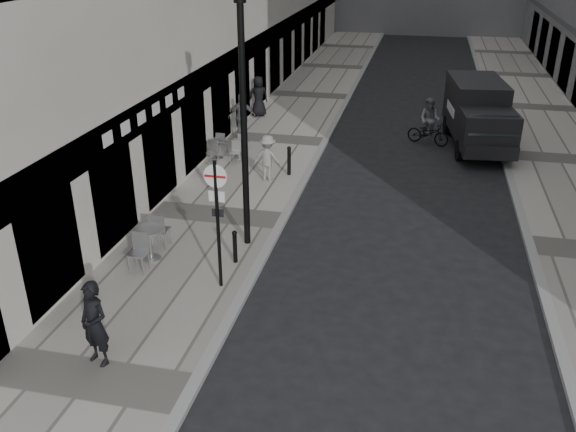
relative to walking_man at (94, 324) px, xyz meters
name	(u,v)px	position (x,y,z in m)	size (l,w,h in m)	color
sidewalk	(277,140)	(0.04, 14.80, -0.96)	(4.00, 60.00, 0.12)	#A9A498
far_sidewalk	(558,159)	(11.04, 14.80, -0.96)	(4.00, 60.00, 0.12)	#A9A498
walking_man	(94,324)	(0.00, 0.00, 0.00)	(0.66, 0.43, 1.81)	black
sign_post	(217,208)	(1.44, 3.27, 1.15)	(0.55, 0.09, 3.20)	black
lamppost	(243,111)	(1.44, 5.58, 2.79)	(0.30, 0.30, 6.65)	black
bollard_near	(235,248)	(1.44, 4.46, -0.48)	(0.11, 0.11, 0.84)	black
bollard_far	(289,162)	(1.44, 10.88, -0.42)	(0.13, 0.13, 0.97)	black
panel_van	(478,111)	(8.00, 16.01, 0.40)	(2.65, 5.57, 2.53)	black
cyclist	(429,126)	(6.15, 15.79, -0.28)	(1.86, 1.23, 1.90)	black
pedestrian_a	(242,117)	(-1.28, 14.36, 0.05)	(1.12, 0.47, 1.91)	slate
pedestrian_b	(268,158)	(0.84, 10.24, -0.11)	(1.02, 0.59, 1.59)	gray
pedestrian_c	(258,96)	(-1.56, 17.93, 0.02)	(0.90, 0.58, 1.84)	black
cafe_table_near	(150,241)	(-0.76, 4.14, -0.38)	(0.80, 1.80, 1.03)	#AEAEB0
cafe_table_mid	(217,147)	(-1.56, 11.95, -0.47)	(0.67, 1.51, 0.86)	#ACACAE
cafe_table_far	(239,148)	(-0.76, 12.18, -0.49)	(0.63, 1.42, 0.81)	silver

